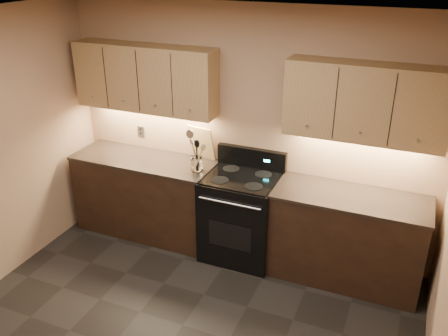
# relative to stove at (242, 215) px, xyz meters

# --- Properties ---
(ceiling) EXTENTS (4.00, 4.00, 0.00)m
(ceiling) POSITION_rel_stove_xyz_m (-0.08, -1.68, 2.12)
(ceiling) COLOR silver
(ceiling) RESTS_ON wall_back
(wall_back) EXTENTS (4.00, 0.04, 2.60)m
(wall_back) POSITION_rel_stove_xyz_m (-0.08, 0.32, 0.82)
(wall_back) COLOR #9C795B
(wall_back) RESTS_ON ground
(counter_left) EXTENTS (1.62, 0.62, 0.93)m
(counter_left) POSITION_rel_stove_xyz_m (-1.18, 0.02, -0.01)
(counter_left) COLOR black
(counter_left) RESTS_ON ground
(counter_right) EXTENTS (1.46, 0.62, 0.93)m
(counter_right) POSITION_rel_stove_xyz_m (1.10, 0.02, -0.01)
(counter_right) COLOR black
(counter_right) RESTS_ON ground
(stove) EXTENTS (0.76, 0.68, 1.14)m
(stove) POSITION_rel_stove_xyz_m (0.00, 0.00, 0.00)
(stove) COLOR black
(stove) RESTS_ON ground
(upper_cab_left) EXTENTS (1.60, 0.30, 0.70)m
(upper_cab_left) POSITION_rel_stove_xyz_m (-1.18, 0.17, 1.32)
(upper_cab_left) COLOR tan
(upper_cab_left) RESTS_ON wall_back
(upper_cab_right) EXTENTS (1.44, 0.30, 0.70)m
(upper_cab_right) POSITION_rel_stove_xyz_m (1.10, 0.17, 1.32)
(upper_cab_right) COLOR tan
(upper_cab_right) RESTS_ON wall_back
(outlet_plate) EXTENTS (0.08, 0.01, 0.12)m
(outlet_plate) POSITION_rel_stove_xyz_m (-1.38, 0.31, 0.64)
(outlet_plate) COLOR #B2B5BA
(outlet_plate) RESTS_ON wall_back
(utensil_crock) EXTENTS (0.14, 0.14, 0.15)m
(utensil_crock) POSITION_rel_stove_xyz_m (-0.50, -0.03, 0.52)
(utensil_crock) COLOR white
(utensil_crock) RESTS_ON counter_left
(cutting_board) EXTENTS (0.32, 0.15, 0.38)m
(cutting_board) POSITION_rel_stove_xyz_m (-0.58, 0.27, 0.64)
(cutting_board) COLOR tan
(cutting_board) RESTS_ON counter_left
(wooden_spoon) EXTENTS (0.17, 0.07, 0.31)m
(wooden_spoon) POSITION_rel_stove_xyz_m (-0.52, -0.05, 0.62)
(wooden_spoon) COLOR tan
(wooden_spoon) RESTS_ON utensil_crock
(black_spoon) EXTENTS (0.08, 0.09, 0.33)m
(black_spoon) POSITION_rel_stove_xyz_m (-0.51, -0.01, 0.63)
(black_spoon) COLOR black
(black_spoon) RESTS_ON utensil_crock
(black_turner) EXTENTS (0.15, 0.17, 0.33)m
(black_turner) POSITION_rel_stove_xyz_m (-0.48, -0.04, 0.63)
(black_turner) COLOR black
(black_turner) RESTS_ON utensil_crock
(steel_spatula) EXTENTS (0.21, 0.12, 0.36)m
(steel_spatula) POSITION_rel_stove_xyz_m (-0.47, -0.02, 0.64)
(steel_spatula) COLOR silver
(steel_spatula) RESTS_ON utensil_crock
(steel_skimmer) EXTENTS (0.21, 0.14, 0.42)m
(steel_skimmer) POSITION_rel_stove_xyz_m (-0.48, -0.03, 0.67)
(steel_skimmer) COLOR silver
(steel_skimmer) RESTS_ON utensil_crock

